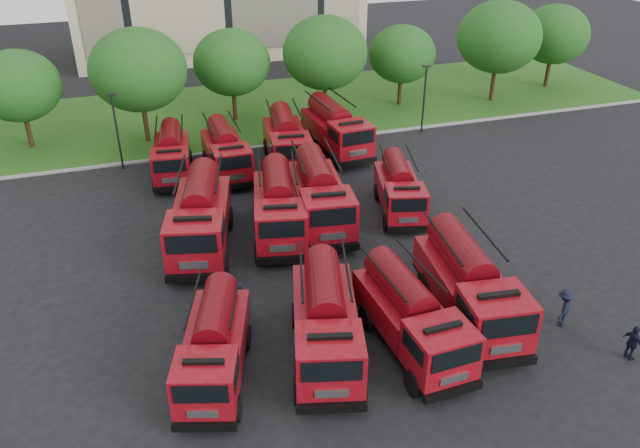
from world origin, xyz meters
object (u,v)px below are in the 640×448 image
(fire_truck_11, at_px, (336,128))
(firefighter_3, at_px, (560,324))
(fire_truck_6, at_px, (319,195))
(fire_truck_7, at_px, (399,189))
(firefighter_1, at_px, (418,379))
(fire_truck_2, at_px, (411,316))
(fire_truck_0, at_px, (214,345))
(firefighter_0, at_px, (478,364))
(fire_truck_9, at_px, (226,151))
(firefighter_2, at_px, (628,359))
(firefighter_5, at_px, (413,212))
(fire_truck_4, at_px, (200,216))
(fire_truck_1, at_px, (326,321))
(fire_truck_8, at_px, (172,154))
(firefighter_4, at_px, (239,318))
(fire_truck_10, at_px, (286,140))
(fire_truck_3, at_px, (469,285))
(fire_truck_5, at_px, (279,206))

(fire_truck_11, distance_m, firefighter_3, 21.78)
(fire_truck_6, distance_m, fire_truck_7, 4.82)
(firefighter_1, bearing_deg, fire_truck_2, 88.19)
(fire_truck_0, height_order, firefighter_0, fire_truck_0)
(fire_truck_0, height_order, fire_truck_6, fire_truck_6)
(fire_truck_9, relative_size, firefighter_2, 4.24)
(firefighter_5, bearing_deg, fire_truck_4, -5.96)
(fire_truck_1, relative_size, fire_truck_11, 0.99)
(fire_truck_0, height_order, fire_truck_8, fire_truck_8)
(fire_truck_0, xyz_separation_m, firefighter_4, (1.55, 3.23, -1.47))
(fire_truck_8, height_order, firefighter_3, fire_truck_8)
(firefighter_1, bearing_deg, fire_truck_1, 151.00)
(fire_truck_7, relative_size, firefighter_0, 3.98)
(fire_truck_10, bearing_deg, fire_truck_4, -119.78)
(fire_truck_11, xyz_separation_m, firefighter_0, (-1.97, -22.62, -1.72))
(fire_truck_1, height_order, fire_truck_3, fire_truck_3)
(fire_truck_4, xyz_separation_m, fire_truck_8, (-0.40, 9.61, -0.32))
(fire_truck_8, bearing_deg, fire_truck_10, 3.85)
(fire_truck_10, relative_size, firefighter_3, 4.27)
(fire_truck_9, bearing_deg, fire_truck_0, -101.75)
(fire_truck_7, bearing_deg, fire_truck_11, 107.84)
(fire_truck_4, bearing_deg, firefighter_1, -49.36)
(fire_truck_2, height_order, fire_truck_5, fire_truck_5)
(fire_truck_11, relative_size, firefighter_3, 4.29)
(fire_truck_6, relative_size, fire_truck_8, 1.19)
(fire_truck_7, height_order, firefighter_4, fire_truck_7)
(fire_truck_1, xyz_separation_m, fire_truck_6, (3.19, 10.50, 0.12))
(fire_truck_2, bearing_deg, fire_truck_0, 171.38)
(fire_truck_1, bearing_deg, fire_truck_5, 100.82)
(fire_truck_6, distance_m, fire_truck_8, 11.47)
(fire_truck_9, bearing_deg, fire_truck_5, -81.93)
(firefighter_5, bearing_deg, fire_truck_8, -43.47)
(fire_truck_3, height_order, firefighter_5, fire_truck_3)
(firefighter_5, bearing_deg, fire_truck_5, -6.41)
(fire_truck_3, bearing_deg, fire_truck_2, -154.93)
(fire_truck_9, height_order, fire_truck_10, fire_truck_10)
(fire_truck_0, bearing_deg, fire_truck_7, 56.95)
(firefighter_3, bearing_deg, firefighter_4, -60.17)
(fire_truck_0, distance_m, firefighter_3, 14.88)
(fire_truck_5, xyz_separation_m, fire_truck_7, (7.23, 0.42, -0.26))
(fire_truck_3, height_order, firefighter_0, fire_truck_3)
(fire_truck_2, relative_size, fire_truck_7, 1.05)
(firefighter_4, bearing_deg, fire_truck_6, -114.62)
(firefighter_2, relative_size, firefighter_3, 0.89)
(fire_truck_0, xyz_separation_m, firefighter_3, (14.72, -1.59, -1.47))
(fire_truck_6, xyz_separation_m, fire_truck_9, (-3.63, 8.35, -0.23))
(fire_truck_1, bearing_deg, fire_truck_10, 94.18)
(fire_truck_5, distance_m, firefighter_5, 8.15)
(fire_truck_6, relative_size, firefighter_2, 5.03)
(fire_truck_10, bearing_deg, fire_truck_11, 22.48)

